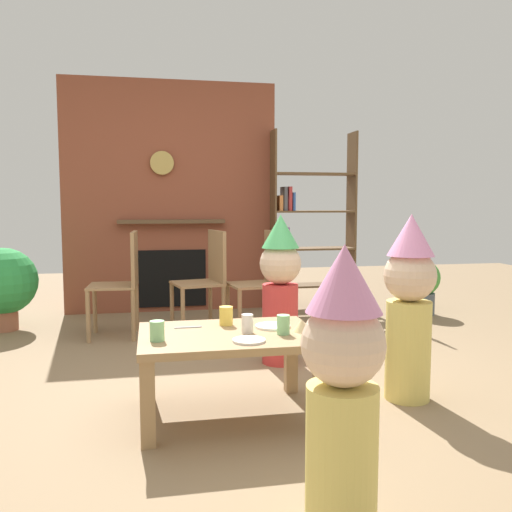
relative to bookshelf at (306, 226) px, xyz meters
name	(u,v)px	position (x,y,z in m)	size (l,w,h in m)	color
ground_plane	(245,388)	(-1.09, -2.40, -0.90)	(12.00, 12.00, 0.00)	#846B4C
brick_fireplace_feature	(171,198)	(-1.43, 0.20, 0.30)	(2.20, 0.28, 2.40)	brown
bookshelf	(306,226)	(0.00, 0.00, 0.00)	(0.90, 0.28, 1.90)	brown
coffee_table	(228,346)	(-1.25, -2.81, -0.52)	(0.93, 0.68, 0.45)	#9E7A51
paper_cup_near_left	(157,331)	(-1.62, -2.92, -0.39)	(0.07, 0.07, 0.10)	#8CD18C
paper_cup_near_right	(283,325)	(-0.97, -2.90, -0.39)	(0.07, 0.07, 0.10)	#8CD18C
paper_cup_center	(226,316)	(-1.24, -2.63, -0.39)	(0.08, 0.08, 0.10)	#F2CC4C
paper_cup_far_left	(247,324)	(-1.15, -2.84, -0.39)	(0.06, 0.06, 0.10)	silver
paper_plate_front	(249,340)	(-1.17, -3.02, -0.43)	(0.16, 0.16, 0.01)	white
paper_plate_rear	(273,326)	(-0.99, -2.74, -0.43)	(0.19, 0.19, 0.01)	white
birthday_cake_slice	(302,325)	(-0.86, -2.86, -0.41)	(0.10, 0.10, 0.07)	#EAC68C
table_fork	(188,327)	(-1.45, -2.66, -0.44)	(0.15, 0.02, 0.01)	silver
child_with_cone_hat	(342,388)	(-1.03, -3.95, -0.36)	(0.28, 0.28, 1.00)	#E0CC66
child_in_pink	(409,302)	(-0.19, -2.76, -0.33)	(0.30, 0.30, 1.08)	#E0CC66
child_by_the_chairs	(280,285)	(-0.75, -1.92, -0.34)	(0.29, 0.29, 1.06)	#D13838
dining_chair_left	(124,277)	(-1.88, -0.93, -0.38)	(0.42, 0.42, 0.90)	#9E7A51
dining_chair_middle	(207,275)	(-1.16, -0.91, -0.38)	(0.48, 0.48, 0.90)	#9E7A51
dining_chair_right	(264,276)	(-0.69, -1.07, -0.38)	(0.45, 0.45, 0.90)	#9E7A51
potted_plant_tall	(422,284)	(1.07, -0.55, -0.58)	(0.37, 0.37, 0.56)	#4C5660
potted_plant_short	(3,283)	(-2.95, -0.48, -0.47)	(0.60, 0.60, 0.74)	#9E5B42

